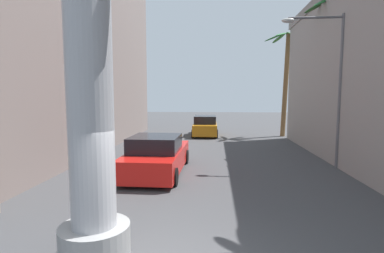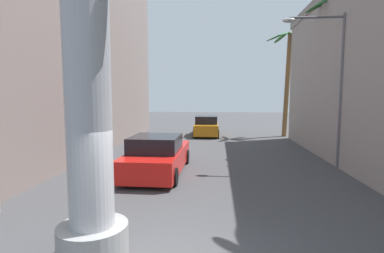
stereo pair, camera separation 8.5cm
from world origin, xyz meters
The scene contains 10 objects.
ground_plane centered at (0.00, 10.00, 0.00)m, with size 86.42×86.42×0.00m, color #424244.
building_left centered at (-9.61, 11.82, 6.90)m, with size 8.56×21.50×13.77m.
neon_sign_pole centered at (-1.43, 0.63, 4.67)m, with size 2.68×1.32×10.67m.
street_lamp centered at (5.68, 8.67, 4.02)m, with size 2.63×0.28×6.54m.
car_lead centered at (-1.53, 7.16, 0.70)m, with size 2.20×5.04×1.56m.
car_far centered at (0.01, 18.99, 0.74)m, with size 2.00×4.41×1.56m.
palm_tree_far_right centered at (6.15, 19.06, 5.00)m, with size 3.21×2.90×7.99m.
palm_tree_mid_right centered at (6.43, 11.39, 4.59)m, with size 2.32×2.44×7.99m.
palm_tree_mid_left centered at (-5.84, 9.15, 4.67)m, with size 2.50×2.36×7.54m.
pedestrian_far_left centered at (-5.76, 13.86, 1.00)m, with size 0.45×0.45×1.72m.
Camera 2 is at (0.90, -4.61, 3.12)m, focal length 28.00 mm.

